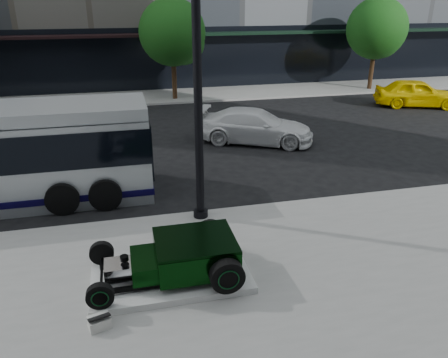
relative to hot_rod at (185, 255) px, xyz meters
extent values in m
plane|color=black|center=(1.13, 5.13, -0.70)|extent=(120.00, 120.00, 0.00)
cube|color=gray|center=(1.13, 19.13, -0.64)|extent=(70.00, 4.00, 0.12)
cube|color=black|center=(14.13, 21.33, 1.30)|extent=(24.00, 0.50, 4.00)
cube|color=black|center=(14.13, 20.73, 2.90)|extent=(24.00, 1.60, 0.15)
cylinder|color=black|center=(2.13, 18.13, 0.72)|extent=(0.28, 0.28, 2.60)
sphere|color=#103C10|center=(2.13, 18.13, 3.22)|extent=(3.80, 3.80, 3.80)
sphere|color=#103C10|center=(2.73, 18.43, 2.62)|extent=(2.60, 2.60, 2.60)
cylinder|color=black|center=(15.13, 18.13, 0.72)|extent=(0.28, 0.28, 2.60)
sphere|color=#103C10|center=(15.13, 18.13, 3.22)|extent=(3.80, 3.80, 3.80)
sphere|color=#103C10|center=(15.73, 18.43, 2.62)|extent=(2.60, 2.60, 2.60)
cube|color=silver|center=(-0.33, 0.00, -0.50)|extent=(3.40, 1.80, 0.15)
cube|color=black|center=(-0.33, -0.45, -0.33)|extent=(3.00, 0.08, 0.10)
cube|color=black|center=(-0.33, 0.45, -0.33)|extent=(3.00, 0.08, 0.10)
cube|color=black|center=(0.22, 0.00, 0.02)|extent=(1.70, 1.45, 0.62)
cube|color=black|center=(0.22, 0.00, 0.35)|extent=(1.70, 1.45, 0.06)
cube|color=black|center=(-0.88, 0.00, -0.10)|extent=(0.55, 1.05, 0.38)
cube|color=silver|center=(-1.43, 0.00, -0.15)|extent=(0.55, 0.55, 0.34)
cylinder|color=black|center=(-1.28, 0.00, 0.12)|extent=(0.18, 0.18, 0.10)
cylinder|color=black|center=(-1.78, 0.00, -0.27)|extent=(0.06, 1.55, 0.06)
cylinder|color=black|center=(0.72, -0.85, -0.07)|extent=(0.72, 0.24, 0.72)
cylinder|color=black|center=(0.72, -0.98, -0.07)|extent=(0.37, 0.02, 0.37)
torus|color=#0A3B19|center=(0.72, -0.99, -0.07)|extent=(0.44, 0.02, 0.44)
cylinder|color=black|center=(0.72, 0.85, -0.07)|extent=(0.72, 0.24, 0.72)
cylinder|color=black|center=(0.72, 0.98, -0.07)|extent=(0.37, 0.02, 0.37)
torus|color=#0A3B19|center=(0.72, 0.99, -0.07)|extent=(0.44, 0.02, 0.44)
cylinder|color=black|center=(-1.78, -0.78, -0.16)|extent=(0.54, 0.16, 0.54)
cylinder|color=black|center=(-1.78, -0.87, -0.16)|extent=(0.28, 0.02, 0.28)
torus|color=#0A3B19|center=(-1.78, -0.88, -0.16)|extent=(0.34, 0.02, 0.34)
cylinder|color=black|center=(-1.78, 0.78, -0.16)|extent=(0.54, 0.16, 0.54)
cylinder|color=black|center=(-1.78, 0.87, -0.16)|extent=(0.28, 0.02, 0.28)
torus|color=#0A3B19|center=(-1.78, 0.88, -0.16)|extent=(0.34, 0.02, 0.34)
cube|color=silver|center=(-1.82, -1.16, -0.47)|extent=(0.47, 0.40, 0.22)
cube|color=black|center=(-1.82, -1.16, -0.34)|extent=(0.46, 0.38, 0.15)
cylinder|color=black|center=(0.84, 2.79, 3.11)|extent=(0.22, 0.22, 7.38)
cylinder|color=black|center=(0.84, 2.79, -0.49)|extent=(0.41, 0.41, 0.18)
cube|color=black|center=(-0.31, 5.38, 0.85)|extent=(0.06, 2.30, 1.70)
cylinder|color=black|center=(-2.94, 4.08, -0.22)|extent=(0.96, 0.28, 0.96)
cylinder|color=black|center=(-2.94, 6.68, -0.22)|extent=(0.96, 0.28, 0.96)
cylinder|color=black|center=(-1.74, 4.08, -0.22)|extent=(0.96, 0.28, 0.96)
cylinder|color=black|center=(-1.74, 6.68, -0.22)|extent=(0.96, 0.28, 0.96)
imported|color=white|center=(4.42, 9.24, 0.02)|extent=(5.29, 3.88, 1.42)
imported|color=#FFDA00|center=(15.25, 13.41, 0.07)|extent=(4.86, 3.26, 1.54)
camera|label=1|loc=(-1.05, -7.99, 5.17)|focal=35.00mm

